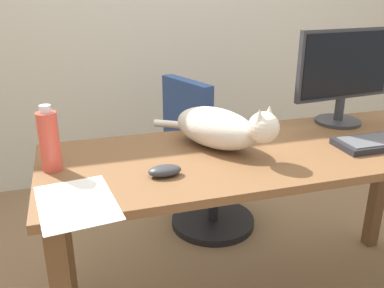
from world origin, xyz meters
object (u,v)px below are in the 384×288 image
Objects in this scene: office_chair at (207,168)px; cat at (220,128)px; monitor at (344,73)px; computer_mouse at (165,171)px; water_bottle at (49,141)px.

cat is (-0.16, -0.60, 0.45)m from office_chair.
monitor is at bearing -45.84° from office_chair.
monitor is 4.36× the size of computer_mouse.
office_chair is 8.06× the size of computer_mouse.
cat is (-0.62, -0.13, -0.15)m from monitor.
monitor reaches higher than office_chair.
water_bottle is at bearing 155.72° from computer_mouse.
monitor is (0.46, -0.47, 0.59)m from office_chair.
water_bottle reaches higher than computer_mouse.
computer_mouse is at bearing -24.28° from water_bottle.
monitor reaches higher than computer_mouse.
office_chair reaches higher than computer_mouse.
office_chair is 0.77m from cat.
cat reaches higher than office_chair.
office_chair is 0.97m from computer_mouse.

